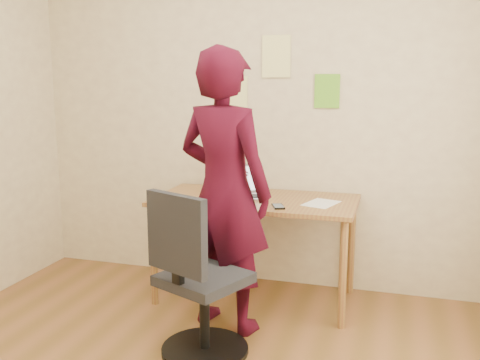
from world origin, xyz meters
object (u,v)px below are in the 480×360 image
(desk, at_px, (255,210))
(phone, at_px, (278,206))
(office_chair, at_px, (196,287))
(person, at_px, (224,192))
(laptop, at_px, (241,189))

(desk, xyz_separation_m, phone, (0.21, -0.21, 0.09))
(office_chair, xyz_separation_m, person, (0.03, 0.43, 0.46))
(desk, height_order, laptop, laptop)
(laptop, height_order, phone, laptop)
(desk, bearing_deg, laptop, 160.89)
(laptop, bearing_deg, office_chair, -103.29)
(office_chair, relative_size, person, 0.55)
(phone, distance_m, person, 0.41)
(phone, relative_size, office_chair, 0.16)
(phone, bearing_deg, desk, 112.04)
(phone, xyz_separation_m, office_chair, (-0.31, -0.68, -0.33))
(desk, bearing_deg, office_chair, -96.44)
(desk, xyz_separation_m, person, (-0.07, -0.47, 0.23))
(desk, bearing_deg, phone, -44.95)
(laptop, xyz_separation_m, office_chair, (0.01, -0.93, -0.37))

